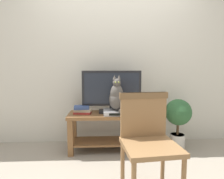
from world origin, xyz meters
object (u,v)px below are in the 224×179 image
object	(u,v)px
tv	(112,90)
book_stack	(82,110)
tv_stand	(112,125)
wooden_chair	(148,135)
cat	(117,97)
media_box	(116,112)
potted_plant	(178,117)

from	to	relation	value
tv	book_stack	world-z (taller)	tv
tv_stand	wooden_chair	world-z (taller)	wooden_chair
cat	media_box	bearing A→B (deg)	93.94
tv_stand	cat	xyz separation A→B (m)	(0.06, -0.07, 0.41)
book_stack	tv	bearing A→B (deg)	8.19
wooden_chair	media_box	bearing A→B (deg)	103.33
tv_stand	tv	bearing A→B (deg)	89.97
tv	wooden_chair	world-z (taller)	tv
media_box	book_stack	bearing A→B (deg)	173.61
media_box	wooden_chair	bearing A→B (deg)	-76.67
potted_plant	wooden_chair	bearing A→B (deg)	-124.04
tv	media_box	world-z (taller)	tv
media_box	book_stack	distance (m)	0.47
media_box	cat	world-z (taller)	cat
tv_stand	book_stack	distance (m)	0.46
tv	book_stack	size ratio (longest dim) A/B	3.31
media_box	wooden_chair	distance (m)	0.95
tv	cat	size ratio (longest dim) A/B	1.73
cat	book_stack	xyz separation A→B (m)	(-0.47, 0.07, -0.18)
tv_stand	book_stack	bearing A→B (deg)	-179.38
tv_stand	tv	size ratio (longest dim) A/B	1.46
tv_stand	media_box	bearing A→B (deg)	-43.63
media_box	cat	bearing A→B (deg)	-86.06
cat	wooden_chair	bearing A→B (deg)	-76.52
tv_stand	wooden_chair	xyz separation A→B (m)	(0.28, -0.98, 0.19)
book_stack	potted_plant	xyz separation A→B (m)	(1.34, 0.00, -0.12)
book_stack	cat	bearing A→B (deg)	-8.17
tv	cat	world-z (taller)	tv
tv	cat	bearing A→B (deg)	-64.34
media_box	book_stack	xyz separation A→B (m)	(-0.46, 0.05, 0.03)
cat	book_stack	bearing A→B (deg)	171.83
tv_stand	potted_plant	distance (m)	0.94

